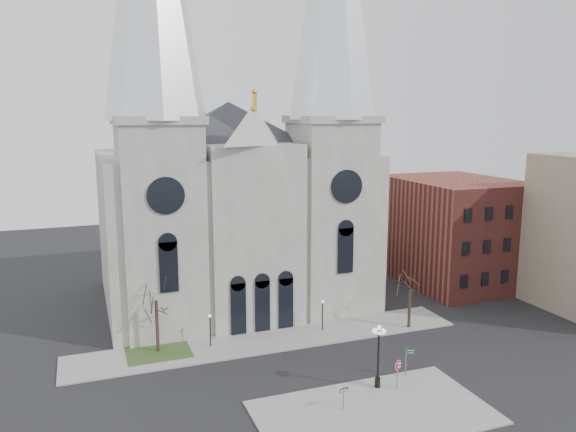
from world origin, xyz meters
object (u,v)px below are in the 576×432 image
object	(u,v)px
globe_lamp	(379,348)
street_name_sign	(407,360)
stop_sign	(398,368)
one_way_sign	(344,394)

from	to	relation	value
globe_lamp	street_name_sign	bearing A→B (deg)	15.94
stop_sign	street_name_sign	size ratio (longest dim) A/B	1.03
street_name_sign	globe_lamp	bearing A→B (deg)	-148.27
globe_lamp	one_way_sign	xyz separation A→B (m)	(-4.24, -2.23, -2.16)
street_name_sign	stop_sign	bearing A→B (deg)	-122.55
stop_sign	globe_lamp	distance (m)	2.28
stop_sign	globe_lamp	world-z (taller)	globe_lamp
stop_sign	one_way_sign	xyz separation A→B (m)	(-5.61, -1.38, -0.54)
stop_sign	globe_lamp	size ratio (longest dim) A/B	0.47
stop_sign	globe_lamp	bearing A→B (deg)	142.55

